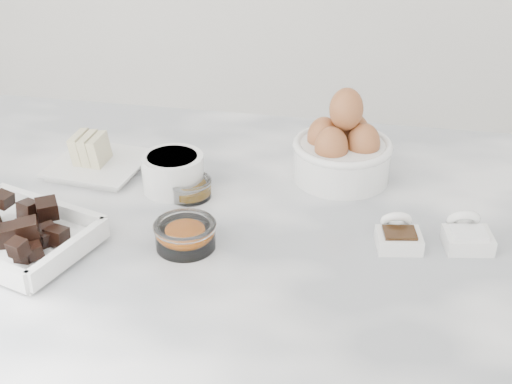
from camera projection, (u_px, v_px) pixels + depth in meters
The scene contains 9 objects.
marble_slab at pixel (238, 237), 1.02m from camera, with size 1.20×0.80×0.04m, color white.
chocolate_dish at pixel (13, 231), 0.95m from camera, with size 0.25×0.21×0.06m.
butter_plate at pixel (97, 159), 1.15m from camera, with size 0.16×0.16×0.06m.
sugar_ramekin at pixel (173, 171), 1.09m from camera, with size 0.10×0.10×0.06m.
egg_bowl at pixel (342, 150), 1.11m from camera, with size 0.16×0.16×0.15m.
honey_bowl at pixel (190, 187), 1.08m from camera, with size 0.07×0.07×0.03m.
zest_bowl at pixel (185, 234), 0.95m from camera, with size 0.09×0.09×0.04m.
vanilla_spoon at pixel (398, 235), 0.96m from camera, with size 0.07×0.08×0.05m.
salt_spoon at pixel (467, 235), 0.96m from camera, with size 0.07×0.08×0.05m.
Camera 1 is at (0.19, -0.84, 1.47)m, focal length 50.00 mm.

